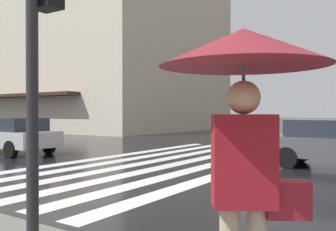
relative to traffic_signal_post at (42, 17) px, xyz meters
name	(u,v)px	position (x,y,z in m)	size (l,w,h in m)	color
ground_plane	(159,192)	(3.67, 1.10, -2.60)	(220.00, 220.00, 0.00)	black
zebra_crossing	(169,162)	(7.67, 3.49, -2.60)	(13.00, 5.50, 0.01)	silver
haussmann_block_mid	(81,20)	(24.85, 26.07, 8.77)	(18.57, 26.46, 23.22)	beige
traffic_signal_post	(42,17)	(0.00, 0.00, 0.00)	(0.44, 0.30, 3.39)	#232326
car_silver	(12,135)	(6.17, 9.94, -1.84)	(1.85, 4.10, 1.41)	#B7B7BC
pedestrian_approaching_kerb	(245,85)	(-0.17, -2.26, -0.80)	(1.11, 1.11, 2.02)	maroon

